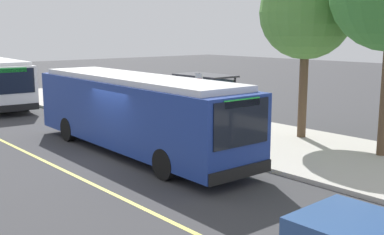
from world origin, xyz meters
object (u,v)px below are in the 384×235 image
at_px(waiting_bench, 208,117).
at_px(pedestrian_commuter, 157,103).
at_px(transit_bus_main, 135,111).
at_px(route_sign_post, 199,97).

bearing_deg(waiting_bench, pedestrian_commuter, -156.68).
xyz_separation_m(transit_bus_main, route_sign_post, (0.64, 2.71, 0.34)).
bearing_deg(route_sign_post, transit_bus_main, -103.28).
height_order(transit_bus_main, route_sign_post, same).
height_order(transit_bus_main, pedestrian_commuter, transit_bus_main).
bearing_deg(pedestrian_commuter, route_sign_post, -14.27).
relative_size(waiting_bench, pedestrian_commuter, 0.95).
relative_size(transit_bus_main, route_sign_post, 4.13).
xyz_separation_m(route_sign_post, pedestrian_commuter, (-4.42, 1.13, -0.84)).
xyz_separation_m(waiting_bench, pedestrian_commuter, (-2.56, -1.10, 0.48)).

